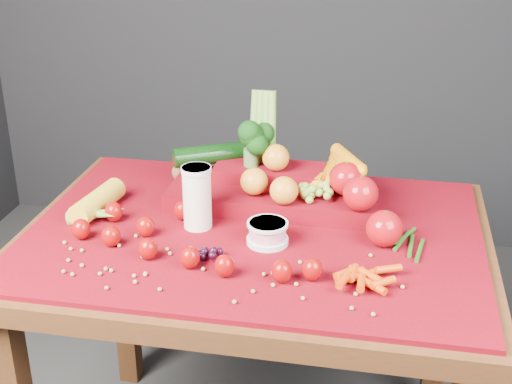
% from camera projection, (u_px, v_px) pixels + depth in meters
% --- Properties ---
extents(table, '(1.10, 0.80, 0.75)m').
position_uv_depth(table, '(254.00, 269.00, 1.72)').
color(table, '#361D0C').
rests_on(table, ground).
extents(red_cloth, '(1.05, 0.75, 0.01)m').
position_uv_depth(red_cloth, '(254.00, 232.00, 1.68)').
color(red_cloth, '#65030F').
rests_on(red_cloth, table).
extents(milk_glass, '(0.07, 0.07, 0.15)m').
position_uv_depth(milk_glass, '(197.00, 195.00, 1.66)').
color(milk_glass, silver).
rests_on(milk_glass, red_cloth).
extents(yogurt_bowl, '(0.10, 0.10, 0.05)m').
position_uv_depth(yogurt_bowl, '(268.00, 232.00, 1.60)').
color(yogurt_bowl, silver).
rests_on(yogurt_bowl, red_cloth).
extents(strawberry_scatter, '(0.58, 0.28, 0.05)m').
position_uv_depth(strawberry_scatter, '(176.00, 240.00, 1.57)').
color(strawberry_scatter, '#990E00').
rests_on(strawberry_scatter, red_cloth).
extents(dark_grape_cluster, '(0.06, 0.05, 0.03)m').
position_uv_depth(dark_grape_cluster, '(210.00, 253.00, 1.54)').
color(dark_grape_cluster, black).
rests_on(dark_grape_cluster, red_cloth).
extents(soybean_scatter, '(0.84, 0.24, 0.01)m').
position_uv_depth(soybean_scatter, '(236.00, 270.00, 1.50)').
color(soybean_scatter, '#A48847').
rests_on(soybean_scatter, red_cloth).
extents(corn_ear, '(0.21, 0.25, 0.06)m').
position_uv_depth(corn_ear, '(97.00, 210.00, 1.72)').
color(corn_ear, yellow).
rests_on(corn_ear, red_cloth).
extents(potato, '(0.09, 0.07, 0.06)m').
position_uv_depth(potato, '(189.00, 173.00, 1.91)').
color(potato, brown).
rests_on(potato, red_cloth).
extents(baby_carrot_pile, '(0.17, 0.18, 0.03)m').
position_uv_depth(baby_carrot_pile, '(366.00, 279.00, 1.44)').
color(baby_carrot_pile, '#C03706').
rests_on(baby_carrot_pile, red_cloth).
extents(green_bean_pile, '(0.14, 0.12, 0.01)m').
position_uv_depth(green_bean_pile, '(411.00, 243.00, 1.60)').
color(green_bean_pile, '#225112').
rests_on(green_bean_pile, red_cloth).
extents(produce_mound, '(0.60, 0.38, 0.27)m').
position_uv_depth(produce_mound, '(286.00, 183.00, 1.78)').
color(produce_mound, '#65030F').
rests_on(produce_mound, red_cloth).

